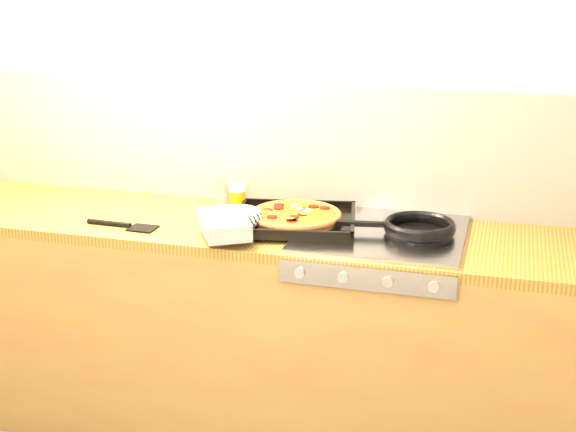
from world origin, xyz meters
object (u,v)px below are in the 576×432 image
(frying_pan, at_px, (418,228))
(pizza_on_tray, at_px, (276,218))
(tomato_can, at_px, (226,193))
(juice_glass, at_px, (238,197))

(frying_pan, bearing_deg, pizza_on_tray, -174.21)
(pizza_on_tray, distance_m, tomato_can, 0.38)
(pizza_on_tray, relative_size, frying_pan, 1.33)
(juice_glass, bearing_deg, pizza_on_tray, -40.51)
(tomato_can, bearing_deg, frying_pan, -13.58)
(tomato_can, bearing_deg, juice_glass, -40.70)
(pizza_on_tray, height_order, juice_glass, juice_glass)
(frying_pan, bearing_deg, tomato_can, 166.42)
(frying_pan, bearing_deg, juice_glass, 169.86)
(frying_pan, xyz_separation_m, juice_glass, (-0.73, 0.13, 0.02))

